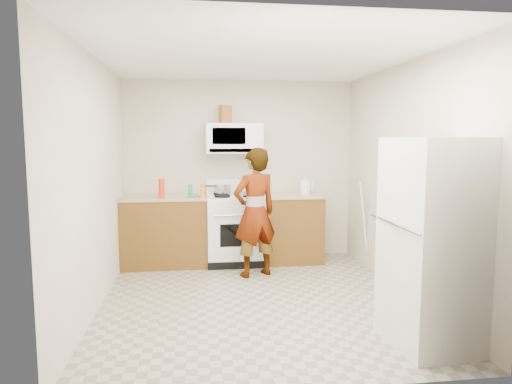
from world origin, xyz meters
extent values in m
plane|color=gray|center=(0.00, 0.00, 0.00)|extent=(3.60, 3.60, 0.00)
cube|color=beige|center=(0.00, 1.79, 1.25)|extent=(3.20, 0.02, 2.50)
cube|color=beige|center=(1.59, 0.00, 1.25)|extent=(0.02, 3.60, 2.50)
cube|color=brown|center=(-1.04, 1.49, 0.45)|extent=(1.12, 0.62, 0.90)
cube|color=tan|center=(-1.04, 1.49, 0.92)|extent=(1.14, 0.64, 0.03)
cube|color=brown|center=(0.68, 1.49, 0.45)|extent=(0.80, 0.62, 0.90)
cube|color=tan|center=(0.68, 1.49, 0.92)|extent=(0.82, 0.64, 0.03)
cube|color=white|center=(-0.10, 1.48, 0.45)|extent=(0.76, 0.65, 0.90)
cube|color=white|center=(-0.10, 1.48, 0.92)|extent=(0.76, 0.62, 0.03)
cube|color=white|center=(-0.10, 1.76, 1.03)|extent=(0.76, 0.08, 0.20)
cube|color=white|center=(-0.10, 1.61, 1.70)|extent=(0.76, 0.38, 0.40)
imported|color=tan|center=(0.09, 0.85, 0.79)|extent=(0.68, 0.57, 1.59)
cube|color=beige|center=(1.30, -1.23, 0.85)|extent=(0.77, 0.77, 1.70)
cylinder|color=white|center=(0.90, 1.59, 1.02)|extent=(0.17, 0.17, 0.18)
cube|color=brown|center=(-0.22, 1.60, 2.02)|extent=(0.17, 0.17, 0.24)
cylinder|color=silver|center=(-0.26, 1.61, 1.01)|extent=(0.25, 0.25, 0.12)
cube|color=white|center=(0.00, 1.36, 0.96)|extent=(0.26, 0.18, 0.05)
cylinder|color=red|center=(-1.06, 1.23, 1.06)|extent=(0.09, 0.09, 0.25)
cylinder|color=orange|center=(-0.54, 1.28, 1.02)|extent=(0.07, 0.07, 0.18)
cylinder|color=#1A913D|center=(-0.70, 1.34, 1.02)|extent=(0.07, 0.07, 0.17)
cylinder|color=silver|center=(-0.63, 1.35, 0.94)|extent=(0.25, 0.25, 0.01)
cylinder|color=silver|center=(1.55, 1.01, 0.57)|extent=(0.22, 0.15, 1.13)
camera|label=1|loc=(-0.61, -4.62, 1.68)|focal=32.00mm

